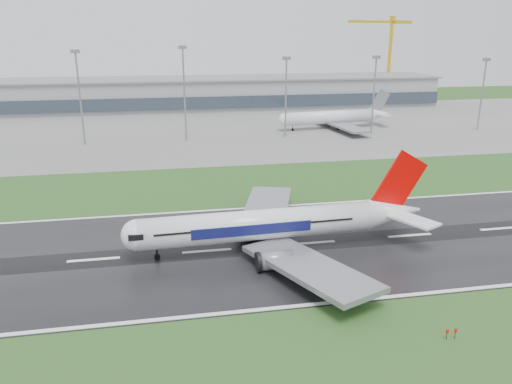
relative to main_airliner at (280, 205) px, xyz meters
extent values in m
plane|color=#22481A|center=(6.58, 1.09, -8.42)|extent=(520.00, 520.00, 0.00)
cube|color=black|center=(6.58, 1.09, -8.37)|extent=(400.00, 45.00, 0.10)
cube|color=slate|center=(6.58, 126.09, -8.38)|extent=(400.00, 130.00, 0.08)
cube|color=gray|center=(6.58, 186.09, -0.92)|extent=(240.00, 36.00, 15.00)
cylinder|color=gray|center=(-48.07, 101.09, 7.41)|extent=(0.64, 0.64, 31.67)
cylinder|color=gray|center=(-11.89, 101.09, 7.98)|extent=(0.64, 0.64, 32.80)
cylinder|color=gray|center=(25.81, 101.09, 5.96)|extent=(0.64, 0.64, 28.77)
cylinder|color=gray|center=(60.91, 101.09, 6.01)|extent=(0.64, 0.64, 28.87)
cylinder|color=gray|center=(107.47, 101.09, 5.36)|extent=(0.64, 0.64, 27.56)
camera|label=1|loc=(-19.97, -83.00, 29.74)|focal=35.06mm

